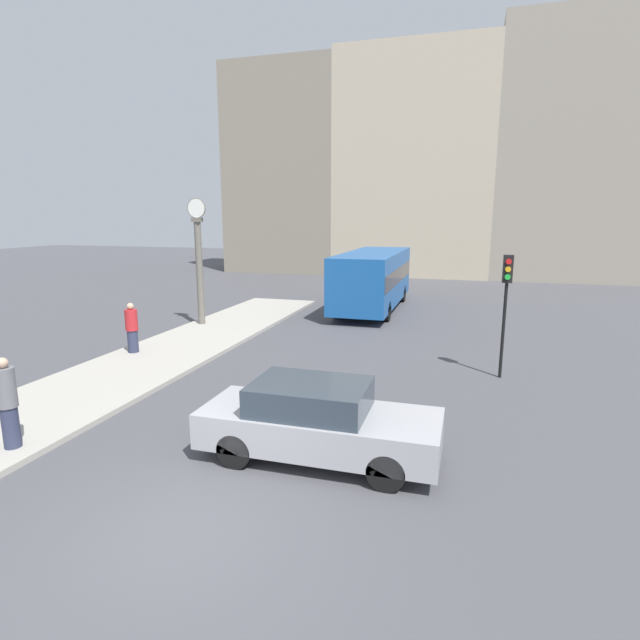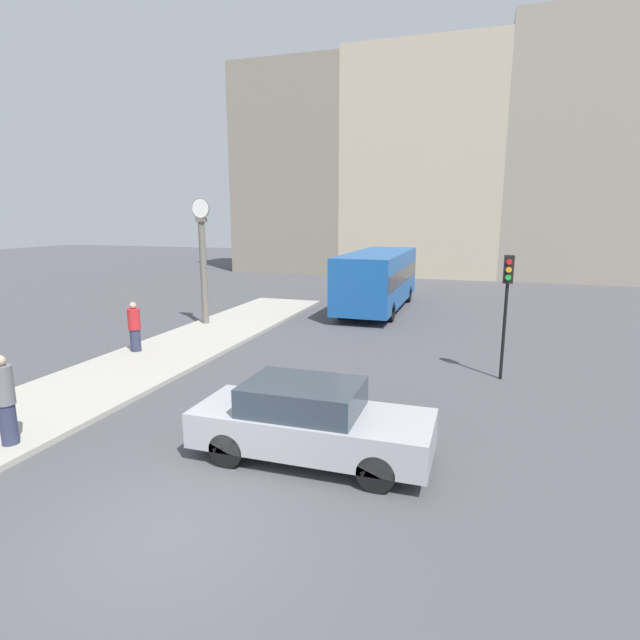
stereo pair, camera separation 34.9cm
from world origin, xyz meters
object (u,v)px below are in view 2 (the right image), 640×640
object	(u,v)px
traffic_light_far	(507,291)
pedestrian_red_top	(135,327)
street_clock	(203,261)
sedan_car	(310,421)
pedestrian_grey_jacket	(5,400)
bus_distant	(378,277)

from	to	relation	value
traffic_light_far	pedestrian_red_top	size ratio (longest dim) A/B	2.12
street_clock	traffic_light_far	bearing A→B (deg)	-17.22
sedan_car	pedestrian_grey_jacket	size ratio (longest dim) A/B	2.49
sedan_car	traffic_light_far	bearing A→B (deg)	59.64
sedan_car	pedestrian_grey_jacket	xyz separation A→B (m)	(-5.72, -1.47, 0.28)
bus_distant	pedestrian_grey_jacket	size ratio (longest dim) A/B	4.81
sedan_car	pedestrian_red_top	xyz separation A→B (m)	(-7.87, 5.10, 0.19)
pedestrian_red_top	sedan_car	bearing A→B (deg)	-32.95
sedan_car	bus_distant	size ratio (longest dim) A/B	0.52
sedan_car	traffic_light_far	size ratio (longest dim) A/B	1.28
bus_distant	pedestrian_grey_jacket	bearing A→B (deg)	-102.68
bus_distant	sedan_car	bearing A→B (deg)	-83.19
street_clock	pedestrian_grey_jacket	size ratio (longest dim) A/B	2.84
sedan_car	pedestrian_red_top	bearing A→B (deg)	147.05
street_clock	pedestrian_red_top	bearing A→B (deg)	-88.80
pedestrian_grey_jacket	sedan_car	bearing A→B (deg)	14.39
traffic_light_far	street_clock	size ratio (longest dim) A/B	0.68
sedan_car	street_clock	world-z (taller)	street_clock
sedan_car	bus_distant	world-z (taller)	bus_distant
pedestrian_grey_jacket	bus_distant	bearing A→B (deg)	77.32
traffic_light_far	pedestrian_red_top	bearing A→B (deg)	-174.81
bus_distant	pedestrian_grey_jacket	distance (m)	17.57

